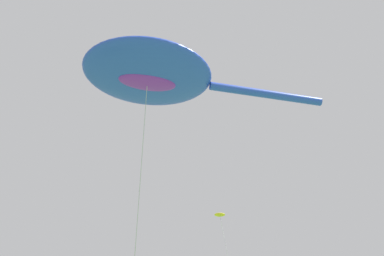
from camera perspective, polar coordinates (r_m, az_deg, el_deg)
big_show_kite at (r=19.27m, az=-5.60°, el=7.27°), size 11.72×6.48×14.43m
small_kite_delta_white at (r=23.66m, az=3.98°, el=-12.56°), size 0.72×2.59×10.05m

